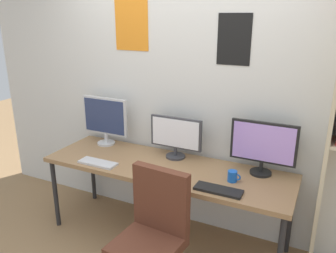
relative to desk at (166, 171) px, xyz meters
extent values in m
cube|color=silver|center=(0.00, 0.42, 0.61)|extent=(4.61, 0.10, 2.60)
cube|color=black|center=(0.45, 0.37, 1.12)|extent=(0.28, 0.01, 0.42)
cube|color=orange|center=(-0.53, 0.37, 1.23)|extent=(0.35, 0.01, 0.47)
cube|color=#936D47|center=(0.00, 0.00, 0.03)|extent=(2.21, 0.68, 0.04)
cylinder|color=#262628|center=(-1.06, -0.29, -0.34)|extent=(0.04, 0.04, 0.70)
cylinder|color=#262628|center=(-1.06, 0.29, -0.34)|extent=(0.04, 0.04, 0.70)
cylinder|color=#262628|center=(1.06, 0.29, -0.34)|extent=(0.04, 0.04, 0.70)
cube|color=beige|center=(1.26, 0.23, 0.31)|extent=(0.03, 0.28, 2.00)
cube|color=#592D1E|center=(0.22, -0.73, -0.22)|extent=(0.47, 0.47, 0.08)
cube|color=#592D1E|center=(0.23, -0.54, 0.06)|extent=(0.44, 0.11, 0.48)
cylinder|color=silver|center=(-0.79, 0.21, 0.06)|extent=(0.18, 0.18, 0.02)
cylinder|color=silver|center=(-0.79, 0.21, 0.12)|extent=(0.03, 0.03, 0.09)
cube|color=silver|center=(-0.79, 0.21, 0.35)|extent=(0.50, 0.03, 0.38)
cube|color=navy|center=(-0.79, 0.20, 0.35)|extent=(0.46, 0.01, 0.34)
cylinder|color=#38383D|center=(0.00, 0.21, 0.06)|extent=(0.18, 0.18, 0.02)
cylinder|color=#38383D|center=(0.00, 0.21, 0.11)|extent=(0.03, 0.03, 0.08)
cube|color=#38383D|center=(0.00, 0.21, 0.29)|extent=(0.50, 0.03, 0.29)
cube|color=white|center=(0.00, 0.20, 0.29)|extent=(0.46, 0.01, 0.26)
cylinder|color=black|center=(0.79, 0.21, 0.06)|extent=(0.18, 0.18, 0.02)
cylinder|color=black|center=(0.79, 0.21, 0.11)|extent=(0.03, 0.03, 0.09)
cube|color=black|center=(0.79, 0.21, 0.33)|extent=(0.54, 0.03, 0.34)
cube|color=#B28CE5|center=(0.79, 0.20, 0.33)|extent=(0.49, 0.01, 0.31)
cube|color=silver|center=(-0.56, -0.23, 0.06)|extent=(0.36, 0.13, 0.02)
cube|color=black|center=(0.56, -0.23, 0.06)|extent=(0.36, 0.13, 0.02)
ellipsoid|color=black|center=(0.25, -0.17, 0.07)|extent=(0.06, 0.10, 0.03)
cylinder|color=blue|center=(0.61, -0.03, 0.10)|extent=(0.08, 0.08, 0.09)
torus|color=blue|center=(0.65, -0.03, 0.10)|extent=(0.06, 0.01, 0.06)
camera|label=1|loc=(1.22, -2.46, 1.32)|focal=36.51mm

